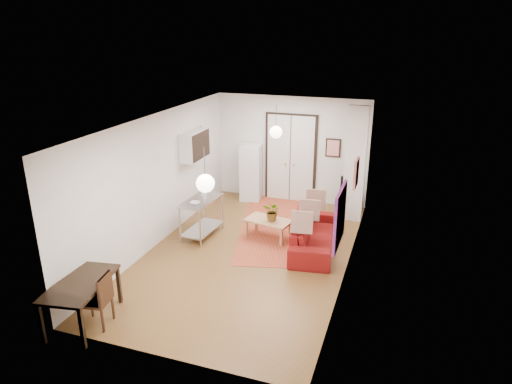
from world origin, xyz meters
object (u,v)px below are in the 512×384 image
(dining_chair_near, at_px, (99,293))
(coffee_table, at_px, (268,222))
(kitchen_counter, at_px, (202,212))
(fridge, at_px, (251,173))
(sofa, at_px, (313,235))
(dining_chair_far, at_px, (98,293))
(black_side_chair, at_px, (349,188))
(dining_table, at_px, (80,287))

(dining_chair_near, bearing_deg, coffee_table, 147.56)
(kitchen_counter, relative_size, dining_chair_near, 1.32)
(kitchen_counter, xyz_separation_m, fridge, (0.27, 2.65, 0.20))
(sofa, height_order, coffee_table, sofa)
(fridge, xyz_separation_m, dining_chair_far, (-0.45, -6.21, -0.25))
(dining_chair_near, relative_size, black_side_chair, 0.89)
(coffee_table, distance_m, dining_chair_far, 4.29)
(black_side_chair, bearing_deg, sofa, 69.45)
(kitchen_counter, xyz_separation_m, black_side_chair, (2.99, 2.75, 0.02))
(sofa, distance_m, black_side_chair, 2.59)
(sofa, relative_size, dining_table, 1.53)
(fridge, bearing_deg, kitchen_counter, -103.80)
(kitchen_counter, height_order, dining_chair_near, dining_chair_near)
(coffee_table, bearing_deg, dining_chair_near, -113.18)
(sofa, bearing_deg, dining_chair_far, 135.79)
(kitchen_counter, relative_size, black_side_chair, 1.18)
(coffee_table, relative_size, kitchen_counter, 0.92)
(fridge, bearing_deg, dining_chair_near, -102.19)
(fridge, bearing_deg, coffee_table, -69.61)
(kitchen_counter, distance_m, dining_chair_far, 3.57)
(dining_chair_near, bearing_deg, black_side_chair, 143.94)
(dining_chair_near, distance_m, dining_chair_far, 0.02)
(dining_chair_near, height_order, black_side_chair, black_side_chair)
(dining_table, distance_m, dining_chair_near, 0.30)
(dining_chair_far, bearing_deg, fridge, 166.55)
(sofa, xyz_separation_m, kitchen_counter, (-2.57, -0.20, 0.26))
(dining_table, relative_size, dining_chair_near, 1.57)
(sofa, bearing_deg, fridge, 35.28)
(dining_table, distance_m, black_side_chair, 7.26)
(kitchen_counter, relative_size, dining_chair_far, 1.32)
(dining_chair_near, bearing_deg, fridge, 166.54)
(dining_chair_far, bearing_deg, dining_table, -79.08)
(black_side_chair, bearing_deg, dining_chair_near, 52.04)
(coffee_table, height_order, dining_chair_near, dining_chair_near)
(sofa, bearing_deg, dining_table, 134.07)
(kitchen_counter, xyz_separation_m, dining_chair_near, (-0.19, -3.54, -0.05))
(fridge, relative_size, dining_chair_near, 1.70)
(sofa, xyz_separation_m, black_side_chair, (0.42, 2.55, 0.28))
(dining_chair_near, bearing_deg, dining_table, -75.27)
(sofa, distance_m, coffee_table, 1.09)
(dining_chair_far, xyz_separation_m, black_side_chair, (3.18, 6.31, 0.07))
(sofa, height_order, dining_chair_near, dining_chair_near)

